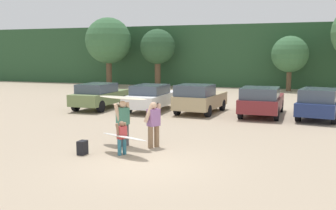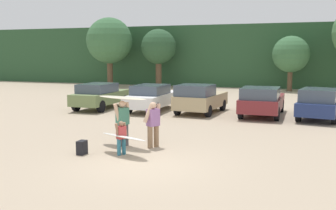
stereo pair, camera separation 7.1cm
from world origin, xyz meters
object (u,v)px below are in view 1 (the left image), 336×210
parked_car_maroon (262,101)px  person_companion (154,122)px  person_child (122,136)px  surfboard_white (124,137)px  parked_car_white (152,97)px  parked_car_olive_green (99,95)px  surfboard_cream (122,98)px  parked_car_tan (199,98)px  person_adult (123,121)px  backpack_dropped (82,148)px  parked_car_navy (320,103)px

parked_car_maroon → person_companion: person_companion is taller
person_child → surfboard_white: person_child is taller
parked_car_white → parked_car_olive_green: bearing=95.3°
person_child → surfboard_cream: size_ratio=0.50×
parked_car_white → surfboard_white: (2.74, -9.46, -0.18)m
parked_car_white → person_companion: size_ratio=2.91×
parked_car_olive_green → parked_car_tan: bearing=-87.4°
surfboard_cream → parked_car_olive_green: bearing=-40.6°
parked_car_olive_green → surfboard_cream: (5.32, -7.95, 0.90)m
parked_car_white → parked_car_tan: parked_car_tan is taller
parked_car_olive_green → parked_car_maroon: parked_car_maroon is taller
person_adult → person_child: 1.27m
parked_car_olive_green → backpack_dropped: parked_car_olive_green is taller
surfboard_white → parked_car_tan: bearing=-69.5°
parked_car_tan → surfboard_cream: size_ratio=1.86×
parked_car_navy → surfboard_cream: surfboard_cream is taller
parked_car_navy → person_child: (-6.29, -9.49, -0.18)m
parked_car_maroon → backpack_dropped: parked_car_maroon is taller
backpack_dropped → person_companion: bearing=41.8°
parked_car_olive_green → person_child: 10.88m
parked_car_navy → person_child: 11.38m
parked_car_white → person_adult: size_ratio=2.88×
parked_car_white → person_companion: 8.80m
parked_car_navy → backpack_dropped: bearing=152.3°
parked_car_olive_green → surfboard_white: size_ratio=2.18×
person_adult → person_companion: person_adult is taller
person_child → surfboard_white: size_ratio=0.56×
parked_car_navy → surfboard_cream: bearing=150.1°
person_child → parked_car_maroon: bearing=-79.3°
parked_car_tan → backpack_dropped: bearing=177.1°
backpack_dropped → parked_car_navy: bearing=52.7°
surfboard_cream → surfboard_white: bearing=132.8°
parked_car_white → parked_car_tan: (2.80, -0.03, 0.03)m
surfboard_white → backpack_dropped: 1.41m
person_companion → parked_car_navy: bearing=-94.1°
person_child → person_companion: person_companion is taller
parked_car_olive_green → person_child: parked_car_olive_green is taller
person_adult → surfboard_cream: 0.80m
parked_car_maroon → backpack_dropped: 10.96m
surfboard_white → backpack_dropped: (-1.32, -0.36, -0.37)m
surfboard_cream → surfboard_white: 1.76m
person_companion → surfboard_white: person_companion is taller
backpack_dropped → person_adult: bearing=63.9°
parked_car_tan → person_adult: parked_car_tan is taller
person_adult → surfboard_cream: size_ratio=0.73×
surfboard_cream → surfboard_white: surfboard_cream is taller
person_companion → surfboard_white: bearing=98.6°
parked_car_maroon → surfboard_white: 10.12m
parked_car_navy → person_adult: person_adult is taller
parked_car_navy → person_companion: size_ratio=2.91×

